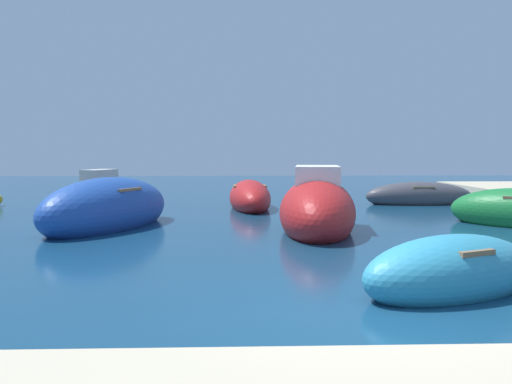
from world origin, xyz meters
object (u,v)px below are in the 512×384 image
Objects in this scene: moored_boat_2 at (451,272)px; moored_boat_4 at (317,209)px; moored_boat_7 at (95,195)px; moored_boat_0 at (419,196)px; moored_boat_3 at (250,198)px; moored_boat_1 at (108,209)px.

moored_boat_2 is 0.66× the size of moored_boat_4.
moored_boat_7 is at bearing -76.20° from moored_boat_2.
moored_boat_0 is at bearing -129.81° from moored_boat_2.
moored_boat_1 is at bearing 135.78° from moored_boat_3.
moored_boat_0 is 7.27m from moored_boat_3.
moored_boat_0 is 0.81× the size of moored_boat_1.
moored_boat_7 reaches higher than moored_boat_0.
moored_boat_3 is at bearing 162.40° from moored_boat_1.
moored_boat_3 is 6.43m from moored_boat_7.
moored_boat_2 is 0.76× the size of moored_boat_7.
moored_boat_2 is (7.17, -7.01, -0.19)m from moored_boat_1.
moored_boat_4 reaches higher than moored_boat_3.
moored_boat_1 is 1.60× the size of moored_boat_2.
moored_boat_2 is (-4.26, -13.08, -0.01)m from moored_boat_0.
moored_boat_7 is (-6.35, 1.01, 0.03)m from moored_boat_3.
moored_boat_4 is at bearing 71.62° from moored_boat_7.
moored_boat_7 reaches higher than moored_boat_1.
moored_boat_1 is 1.15× the size of moored_boat_3.
moored_boat_2 is at bearing 71.84° from moored_boat_0.
moored_boat_7 reaches higher than moored_boat_2.
moored_boat_1 is 6.31m from moored_boat_7.
moored_boat_3 is at bearing -154.67° from moored_boat_4.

